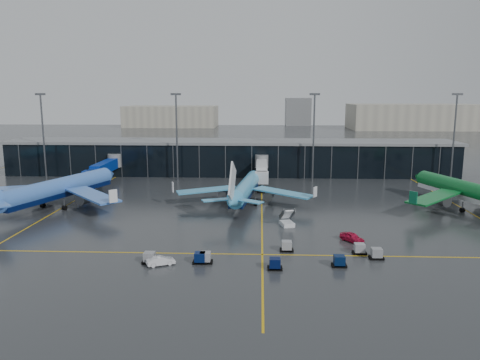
{
  "coord_description": "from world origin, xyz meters",
  "views": [
    {
      "loc": [
        9.54,
        -86.36,
        25.28
      ],
      "look_at": [
        5.0,
        18.0,
        6.0
      ],
      "focal_mm": 35.0,
      "sensor_mm": 36.0,
      "label": 1
    }
  ],
  "objects_px": {
    "airliner_aer_lingus": "(469,180)",
    "service_van_white": "(161,261)",
    "airliner_klm_near": "(246,179)",
    "service_van_red": "(352,237)",
    "airliner_arkefly": "(59,177)",
    "baggage_carts": "(275,256)",
    "mobile_airstair": "(287,222)"
  },
  "relations": [
    {
      "from": "airliner_arkefly",
      "to": "airliner_klm_near",
      "type": "relative_size",
      "value": 1.18
    },
    {
      "from": "service_van_red",
      "to": "baggage_carts",
      "type": "bearing_deg",
      "value": -178.77
    },
    {
      "from": "airliner_klm_near",
      "to": "baggage_carts",
      "type": "xyz_separation_m",
      "value": [
        5.72,
        -37.94,
        -5.11
      ]
    },
    {
      "from": "airliner_arkefly",
      "to": "mobile_airstair",
      "type": "xyz_separation_m",
      "value": [
        50.67,
        -13.55,
        -6.13
      ]
    },
    {
      "from": "airliner_arkefly",
      "to": "airliner_aer_lingus",
      "type": "height_order",
      "value": "airliner_arkefly"
    },
    {
      "from": "baggage_carts",
      "to": "service_van_white",
      "type": "xyz_separation_m",
      "value": [
        -17.13,
        -2.57,
        -0.06
      ]
    },
    {
      "from": "airliner_klm_near",
      "to": "service_van_red",
      "type": "distance_m",
      "value": 34.24
    },
    {
      "from": "service_van_red",
      "to": "service_van_white",
      "type": "bearing_deg",
      "value": 167.06
    },
    {
      "from": "baggage_carts",
      "to": "mobile_airstair",
      "type": "distance_m",
      "value": 19.86
    },
    {
      "from": "airliner_aer_lingus",
      "to": "baggage_carts",
      "type": "bearing_deg",
      "value": -159.09
    },
    {
      "from": "airliner_aer_lingus",
      "to": "service_van_red",
      "type": "bearing_deg",
      "value": -158.29
    },
    {
      "from": "mobile_airstair",
      "to": "service_van_white",
      "type": "xyz_separation_m",
      "value": [
        -20.08,
        -22.21,
        -0.07
      ]
    },
    {
      "from": "baggage_carts",
      "to": "mobile_airstair",
      "type": "relative_size",
      "value": 10.05
    },
    {
      "from": "airliner_klm_near",
      "to": "baggage_carts",
      "type": "relative_size",
      "value": 1.03
    },
    {
      "from": "airliner_aer_lingus",
      "to": "service_van_red",
      "type": "xyz_separation_m",
      "value": [
        -30.01,
        -24.58,
        -5.76
      ]
    },
    {
      "from": "baggage_carts",
      "to": "mobile_airstair",
      "type": "height_order",
      "value": "mobile_airstair"
    },
    {
      "from": "airliner_klm_near",
      "to": "service_van_red",
      "type": "xyz_separation_m",
      "value": [
        19.39,
        -27.76,
        -5.08
      ]
    },
    {
      "from": "airliner_arkefly",
      "to": "baggage_carts",
      "type": "height_order",
      "value": "airliner_arkefly"
    },
    {
      "from": "airliner_arkefly",
      "to": "baggage_carts",
      "type": "xyz_separation_m",
      "value": [
        47.71,
        -33.18,
        -6.14
      ]
    },
    {
      "from": "airliner_klm_near",
      "to": "airliner_aer_lingus",
      "type": "distance_m",
      "value": 49.51
    },
    {
      "from": "airliner_arkefly",
      "to": "airliner_klm_near",
      "type": "bearing_deg",
      "value": 25.26
    },
    {
      "from": "service_van_red",
      "to": "service_van_white",
      "type": "relative_size",
      "value": 1.1
    },
    {
      "from": "airliner_arkefly",
      "to": "service_van_white",
      "type": "distance_m",
      "value": 47.46
    },
    {
      "from": "airliner_aer_lingus",
      "to": "airliner_arkefly",
      "type": "bearing_deg",
      "value": 163.38
    },
    {
      "from": "airliner_aer_lingus",
      "to": "service_van_white",
      "type": "height_order",
      "value": "airliner_aer_lingus"
    },
    {
      "from": "baggage_carts",
      "to": "service_van_white",
      "type": "relative_size",
      "value": 8.75
    },
    {
      "from": "airliner_klm_near",
      "to": "baggage_carts",
      "type": "bearing_deg",
      "value": -74.55
    },
    {
      "from": "airliner_klm_near",
      "to": "airliner_arkefly",
      "type": "bearing_deg",
      "value": -166.66
    },
    {
      "from": "airliner_aer_lingus",
      "to": "service_van_white",
      "type": "relative_size",
      "value": 10.08
    },
    {
      "from": "airliner_arkefly",
      "to": "service_van_white",
      "type": "height_order",
      "value": "airliner_arkefly"
    },
    {
      "from": "baggage_carts",
      "to": "mobile_airstair",
      "type": "bearing_deg",
      "value": 81.45
    },
    {
      "from": "airliner_klm_near",
      "to": "service_van_white",
      "type": "distance_m",
      "value": 42.41
    }
  ]
}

